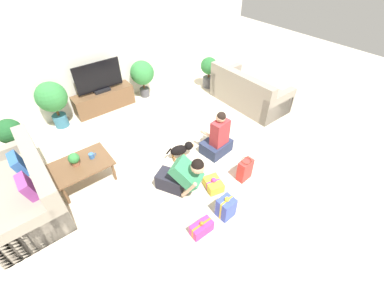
{
  "coord_description": "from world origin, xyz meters",
  "views": [
    {
      "loc": [
        -1.94,
        -2.87,
        3.28
      ],
      "look_at": [
        0.11,
        -0.29,
        0.45
      ],
      "focal_mm": 24.0,
      "sensor_mm": 36.0,
      "label": 1
    }
  ],
  "objects_px": {
    "potted_plant_back_right": "(142,74)",
    "gift_bag_a": "(245,170)",
    "gift_box_b": "(213,184)",
    "gift_box_c": "(226,207)",
    "tv": "(99,79)",
    "potted_plant_corner_left": "(12,136)",
    "potted_plant_back_left": "(52,99)",
    "gift_box_a": "(202,228)",
    "tv_console": "(104,100)",
    "person_sitting": "(218,139)",
    "sofa_left": "(23,191)",
    "dog": "(182,149)",
    "sofa_right": "(248,93)",
    "potted_plant_corner_right": "(209,70)",
    "mug": "(92,156)",
    "coffee_table": "(82,166)",
    "person_kneeling": "(182,176)",
    "tabletop_plant": "(74,159)"
  },
  "relations": [
    {
      "from": "potted_plant_back_right",
      "to": "gift_bag_a",
      "type": "distance_m",
      "value": 3.46
    },
    {
      "from": "gift_box_b",
      "to": "gift_box_c",
      "type": "bearing_deg",
      "value": -112.8
    },
    {
      "from": "tv",
      "to": "potted_plant_corner_left",
      "type": "relative_size",
      "value": 1.26
    },
    {
      "from": "potted_plant_back_left",
      "to": "gift_box_a",
      "type": "bearing_deg",
      "value": -79.14
    },
    {
      "from": "tv_console",
      "to": "gift_box_c",
      "type": "xyz_separation_m",
      "value": [
        0.16,
        -3.81,
        -0.05
      ]
    },
    {
      "from": "person_sitting",
      "to": "potted_plant_corner_left",
      "type": "bearing_deg",
      "value": -42.42
    },
    {
      "from": "sofa_left",
      "to": "gift_box_b",
      "type": "relative_size",
      "value": 4.76
    },
    {
      "from": "dog",
      "to": "tv",
      "type": "bearing_deg",
      "value": 26.3
    },
    {
      "from": "tv_console",
      "to": "potted_plant_corner_left",
      "type": "relative_size",
      "value": 1.65
    },
    {
      "from": "potted_plant_back_left",
      "to": "potted_plant_back_right",
      "type": "bearing_deg",
      "value": 0.0
    },
    {
      "from": "tv",
      "to": "sofa_right",
      "type": "bearing_deg",
      "value": -34.74
    },
    {
      "from": "potted_plant_corner_right",
      "to": "mug",
      "type": "distance_m",
      "value": 3.78
    },
    {
      "from": "coffee_table",
      "to": "gift_box_b",
      "type": "relative_size",
      "value": 2.43
    },
    {
      "from": "gift_bag_a",
      "to": "gift_box_c",
      "type": "bearing_deg",
      "value": -156.24
    },
    {
      "from": "gift_box_a",
      "to": "person_sitting",
      "type": "bearing_deg",
      "value": 40.22
    },
    {
      "from": "sofa_right",
      "to": "gift_box_b",
      "type": "distance_m",
      "value": 2.77
    },
    {
      "from": "potted_plant_corner_left",
      "to": "dog",
      "type": "distance_m",
      "value": 2.96
    },
    {
      "from": "sofa_left",
      "to": "gift_box_c",
      "type": "xyz_separation_m",
      "value": [
        2.21,
        -2.0,
        -0.12
      ]
    },
    {
      "from": "sofa_left",
      "to": "tv_console",
      "type": "distance_m",
      "value": 2.74
    },
    {
      "from": "potted_plant_back_right",
      "to": "dog",
      "type": "bearing_deg",
      "value": -104.63
    },
    {
      "from": "person_kneeling",
      "to": "tabletop_plant",
      "type": "relative_size",
      "value": 3.55
    },
    {
      "from": "potted_plant_back_left",
      "to": "tabletop_plant",
      "type": "distance_m",
      "value": 1.85
    },
    {
      "from": "potted_plant_back_right",
      "to": "gift_bag_a",
      "type": "bearing_deg",
      "value": -91.69
    },
    {
      "from": "dog",
      "to": "gift_box_b",
      "type": "relative_size",
      "value": 1.39
    },
    {
      "from": "gift_box_b",
      "to": "coffee_table",
      "type": "bearing_deg",
      "value": 137.68
    },
    {
      "from": "gift_box_a",
      "to": "tabletop_plant",
      "type": "height_order",
      "value": "tabletop_plant"
    },
    {
      "from": "person_sitting",
      "to": "potted_plant_back_left",
      "type": "bearing_deg",
      "value": -58.97
    },
    {
      "from": "sofa_left",
      "to": "potted_plant_corner_left",
      "type": "distance_m",
      "value": 1.26
    },
    {
      "from": "potted_plant_back_right",
      "to": "tabletop_plant",
      "type": "bearing_deg",
      "value": -141.16
    },
    {
      "from": "mug",
      "to": "gift_bag_a",
      "type": "bearing_deg",
      "value": -39.95
    },
    {
      "from": "sofa_right",
      "to": "tv_console",
      "type": "xyz_separation_m",
      "value": [
        -2.73,
        1.89,
        -0.07
      ]
    },
    {
      "from": "coffee_table",
      "to": "potted_plant_back_left",
      "type": "relative_size",
      "value": 0.9
    },
    {
      "from": "gift_box_b",
      "to": "gift_bag_a",
      "type": "xyz_separation_m",
      "value": [
        0.54,
        -0.16,
        0.12
      ]
    },
    {
      "from": "coffee_table",
      "to": "gift_box_c",
      "type": "height_order",
      "value": "coffee_table"
    },
    {
      "from": "gift_box_b",
      "to": "gift_box_c",
      "type": "distance_m",
      "value": 0.54
    },
    {
      "from": "sofa_right",
      "to": "person_kneeling",
      "type": "bearing_deg",
      "value": 112.52
    },
    {
      "from": "person_sitting",
      "to": "gift_bag_a",
      "type": "height_order",
      "value": "person_sitting"
    },
    {
      "from": "person_sitting",
      "to": "tv",
      "type": "bearing_deg",
      "value": -75.84
    },
    {
      "from": "tv_console",
      "to": "potted_plant_back_left",
      "type": "distance_m",
      "value": 1.1
    },
    {
      "from": "gift_box_a",
      "to": "potted_plant_corner_left",
      "type": "bearing_deg",
      "value": 116.43
    },
    {
      "from": "tabletop_plant",
      "to": "person_kneeling",
      "type": "bearing_deg",
      "value": -44.38
    },
    {
      "from": "coffee_table",
      "to": "gift_box_a",
      "type": "distance_m",
      "value": 2.13
    },
    {
      "from": "gift_box_c",
      "to": "gift_bag_a",
      "type": "distance_m",
      "value": 0.82
    },
    {
      "from": "sofa_left",
      "to": "person_kneeling",
      "type": "xyz_separation_m",
      "value": [
        1.99,
        -1.23,
        0.04
      ]
    },
    {
      "from": "person_kneeling",
      "to": "tv",
      "type": "bearing_deg",
      "value": 60.2
    },
    {
      "from": "sofa_right",
      "to": "person_sitting",
      "type": "distance_m",
      "value": 1.91
    },
    {
      "from": "sofa_left",
      "to": "coffee_table",
      "type": "bearing_deg",
      "value": 84.37
    },
    {
      "from": "gift_box_a",
      "to": "tabletop_plant",
      "type": "bearing_deg",
      "value": 116.38
    },
    {
      "from": "sofa_right",
      "to": "tv",
      "type": "xyz_separation_m",
      "value": [
        -2.73,
        1.89,
        0.45
      ]
    },
    {
      "from": "sofa_left",
      "to": "gift_bag_a",
      "type": "relative_size",
      "value": 4.26
    }
  ]
}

